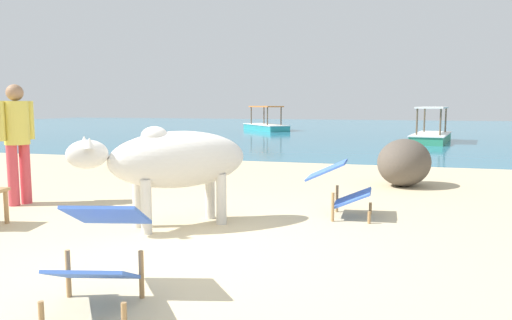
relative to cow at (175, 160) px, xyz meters
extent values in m
cube|color=#CCB78E|center=(0.42, -0.79, -0.76)|extent=(18.00, 14.00, 0.04)
cube|color=teal|center=(0.42, 21.21, -0.78)|extent=(60.00, 36.00, 0.03)
cylinder|color=beige|center=(-0.15, -0.38, -0.45)|extent=(0.12, 0.12, 0.58)
cylinder|color=beige|center=(-0.38, -0.15, -0.45)|extent=(0.12, 0.12, 0.58)
cylinder|color=beige|center=(0.46, 0.23, -0.45)|extent=(0.12, 0.12, 0.58)
cylinder|color=beige|center=(0.23, 0.46, -0.45)|extent=(0.12, 0.12, 0.58)
ellipsoid|color=beige|center=(0.04, 0.04, 0.01)|extent=(1.53, 1.52, 0.63)
ellipsoid|color=beige|center=(-0.65, -0.65, 0.11)|extent=(0.47, 0.47, 0.29)
cone|color=beige|center=(-0.55, -0.75, 0.24)|extent=(0.15, 0.15, 0.10)
cone|color=beige|center=(-0.76, -0.54, 0.24)|extent=(0.15, 0.15, 0.10)
ellipsoid|color=beige|center=(-0.16, -0.15, 0.28)|extent=(0.39, 0.39, 0.21)
cylinder|color=#A37A4C|center=(-1.91, -0.42, -0.55)|extent=(0.05, 0.05, 0.38)
cylinder|color=#A37A4C|center=(0.74, -2.32, -0.67)|extent=(0.04, 0.04, 0.14)
cylinder|color=#A37A4C|center=(0.23, -2.44, -0.67)|extent=(0.04, 0.04, 0.14)
cylinder|color=#A37A4C|center=(0.64, -1.92, -0.57)|extent=(0.04, 0.04, 0.34)
cylinder|color=#A37A4C|center=(0.13, -2.04, -0.57)|extent=(0.04, 0.04, 0.34)
cube|color=#3D66C6|center=(0.44, -2.18, -0.50)|extent=(0.61, 0.54, 0.21)
cube|color=#3D66C6|center=(0.36, -1.88, -0.17)|extent=(0.62, 0.57, 0.23)
cylinder|color=#A37A4C|center=(2.07, 1.23, -0.67)|extent=(0.04, 0.04, 0.14)
cylinder|color=#A37A4C|center=(2.08, 0.71, -0.67)|extent=(0.04, 0.04, 0.14)
cylinder|color=#A37A4C|center=(1.65, 1.22, -0.57)|extent=(0.04, 0.04, 0.34)
cylinder|color=#A37A4C|center=(1.66, 0.70, -0.57)|extent=(0.04, 0.04, 0.34)
cube|color=#3D66C6|center=(1.86, 0.96, -0.50)|extent=(0.44, 0.53, 0.21)
cube|color=#3D66C6|center=(1.55, 0.96, -0.17)|extent=(0.47, 0.53, 0.23)
cylinder|color=#CC3D47|center=(-2.56, 0.42, -0.33)|extent=(0.14, 0.14, 0.82)
cylinder|color=#CC3D47|center=(-2.52, 0.59, -0.33)|extent=(0.14, 0.14, 0.82)
cylinder|color=#DBC64C|center=(-2.54, 0.51, 0.37)|extent=(0.32, 0.32, 0.58)
cylinder|color=#DBC64C|center=(-2.59, 0.30, 0.40)|extent=(0.09, 0.09, 0.52)
cylinder|color=#DBC64C|center=(-2.49, 0.71, 0.40)|extent=(0.09, 0.09, 0.52)
sphere|color=#997051|center=(-2.54, 0.51, 0.77)|extent=(0.22, 0.22, 0.22)
ellipsoid|color=brown|center=(2.50, 3.49, -0.35)|extent=(1.20, 1.29, 0.79)
ellipsoid|color=#6B5B4C|center=(-2.87, 4.29, -0.44)|extent=(1.10, 1.03, 0.61)
cube|color=#338E66|center=(3.67, 13.94, -0.63)|extent=(1.70, 3.74, 0.28)
cube|color=white|center=(3.67, 13.94, -0.47)|extent=(1.77, 3.82, 0.04)
cylinder|color=brown|center=(3.48, 15.07, -0.01)|extent=(0.06, 0.06, 0.95)
cylinder|color=brown|center=(4.24, 14.94, -0.01)|extent=(0.06, 0.06, 0.95)
cylinder|color=brown|center=(3.11, 12.94, -0.01)|extent=(0.06, 0.06, 0.95)
cylinder|color=brown|center=(3.87, 12.81, -0.01)|extent=(0.06, 0.06, 0.95)
cube|color=silver|center=(3.67, 13.94, 0.49)|extent=(1.35, 2.64, 0.06)
cube|color=teal|center=(-4.23, 20.16, -0.63)|extent=(3.12, 3.49, 0.28)
cube|color=white|center=(-4.23, 20.16, -0.47)|extent=(3.20, 3.58, 0.04)
cylinder|color=brown|center=(-5.21, 20.76, -0.01)|extent=(0.06, 0.06, 0.95)
cylinder|color=brown|center=(-4.61, 21.24, -0.01)|extent=(0.06, 0.06, 0.95)
cylinder|color=brown|center=(-3.86, 19.07, -0.01)|extent=(0.06, 0.06, 0.95)
cylinder|color=brown|center=(-3.26, 19.56, -0.01)|extent=(0.06, 0.06, 0.95)
cube|color=orange|center=(-4.23, 20.16, 0.49)|extent=(2.31, 2.55, 0.06)
camera|label=1|loc=(2.30, -4.85, 0.62)|focal=33.97mm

